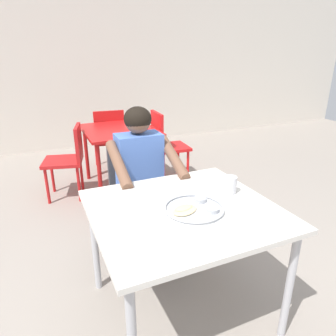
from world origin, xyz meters
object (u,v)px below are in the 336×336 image
Objects in this scene: chair_foreground at (135,188)px; table_background_red at (120,136)px; table_foreground at (183,219)px; chair_red_far at (109,136)px; diner_foreground at (143,172)px; drinking_cup at (231,184)px; chair_red_left at (69,156)px; chair_red_right at (165,142)px; thali_tray at (195,208)px.

chair_foreground is 0.93× the size of table_background_red.
table_foreground is 1.19× the size of chair_red_far.
diner_foreground is 1.39× the size of chair_red_far.
table_background_red is at bearing 94.66° from drinking_cup.
chair_red_far is at bearing 85.76° from table_foreground.
diner_foreground is at bearing 120.27° from drinking_cup.
chair_red_left is 0.92× the size of chair_red_right.
chair_red_far is (0.60, 0.64, 0.01)m from chair_red_left.
thali_tray is 0.39× the size of chair_red_far.
diner_foreground is at bearing -119.59° from chair_red_right.
chair_red_far is at bearing 86.80° from thali_tray.
table_background_red is (0.19, 1.16, 0.15)m from chair_foreground.
drinking_cup is (0.31, 0.10, 0.05)m from thali_tray.
thali_tray reaches higher than table_background_red.
thali_tray is at bearing -109.05° from chair_red_right.
thali_tray is at bearing -93.20° from chair_red_far.
table_background_red is (0.19, 1.38, -0.07)m from diner_foreground.
chair_red_left is at bearing -133.00° from chair_red_far.
table_foreground is 1.15× the size of chair_red_right.
chair_foreground is (-0.05, 0.93, -0.26)m from thali_tray.
drinking_cup is 2.10m from chair_red_left.
table_foreground is at bearing -89.68° from diner_foreground.
thali_tray is at bearing -77.65° from chair_red_left.
thali_tray is 0.28× the size of diner_foreground.
table_foreground is at bearing 134.38° from thali_tray.
drinking_cup reaches higher than table_foreground.
table_background_red is at bearing 4.90° from chair_red_left.
diner_foreground is 1.40m from chair_red_left.
chair_red_far is (-0.55, 0.64, -0.02)m from chair_red_right.
diner_foreground reaches higher than drinking_cup.
chair_red_left is 0.87m from chair_red_far.
chair_red_left is (-0.40, 1.11, -0.01)m from chair_foreground.
diner_foreground is 1.45× the size of chair_red_left.
chair_foreground is 1.18m from chair_red_left.
table_foreground is at bearing -95.31° from table_background_red.
chair_red_far is at bearing 83.57° from chair_foreground.
chair_red_right is (0.70, 2.04, -0.24)m from thali_tray.
drinking_cup is 2.60m from chair_red_far.
table_background_red is 1.02× the size of chair_red_right.
table_foreground is at bearing -170.77° from drinking_cup.
diner_foreground is 1.54m from chair_red_right.
drinking_cup reaches higher than table_background_red.
diner_foreground is (-0.00, 0.67, 0.05)m from table_foreground.
table_foreground is 1.24× the size of chair_red_left.
diner_foreground is at bearing -98.02° from table_background_red.
table_background_red is (-0.16, 1.99, -0.16)m from drinking_cup.
chair_red_right is (0.75, 1.32, -0.20)m from diner_foreground.
chair_red_right is (0.56, -0.05, -0.13)m from table_background_red.
chair_red_far is (-0.16, 2.57, -0.31)m from drinking_cup.
diner_foreground is (-0.36, 0.61, -0.09)m from drinking_cup.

